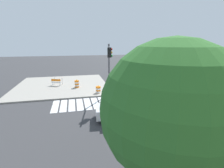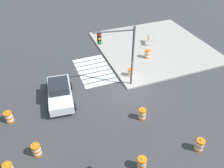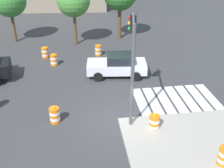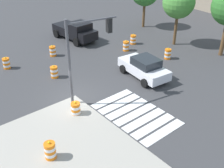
{
  "view_description": "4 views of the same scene",
  "coord_description": "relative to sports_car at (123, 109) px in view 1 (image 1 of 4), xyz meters",
  "views": [
    {
      "loc": [
        4.42,
        17.1,
        5.8
      ],
      "look_at": [
        0.73,
        1.46,
        1.75
      ],
      "focal_mm": 26.59,
      "sensor_mm": 36.0,
      "label": 1
    },
    {
      "loc": [
        -13.88,
        6.79,
        12.76
      ],
      "look_at": [
        0.6,
        1.23,
        0.6
      ],
      "focal_mm": 36.45,
      "sensor_mm": 36.0,
      "label": 2
    },
    {
      "loc": [
        -2.04,
        -12.36,
        9.03
      ],
      "look_at": [
        0.0,
        2.4,
        1.04
      ],
      "focal_mm": 43.9,
      "sensor_mm": 36.0,
      "label": 3
    },
    {
      "loc": [
        13.61,
        -8.05,
        10.0
      ],
      "look_at": [
        2.02,
        1.55,
        1.37
      ],
      "focal_mm": 43.65,
      "sensor_mm": 36.0,
      "label": 4
    }
  ],
  "objects": [
    {
      "name": "street_tree_streetside_mid",
      "position": [
        1.51,
        8.37,
        3.51
      ],
      "size": [
        3.16,
        3.16,
        5.94
      ],
      "color": "brown",
      "rests_on": "ground"
    },
    {
      "name": "ground_plane",
      "position": [
        -0.86,
        -5.7,
        -0.81
      ],
      "size": [
        120.0,
        120.0,
        0.0
      ],
      "primitive_type": "plane",
      "color": "#38383A"
    },
    {
      "name": "traffic_barrel_far_curb",
      "position": [
        -8.17,
        -7.58,
        -0.36
      ],
      "size": [
        0.56,
        0.56,
        1.02
      ],
      "color": "orange",
      "rests_on": "ground"
    },
    {
      "name": "traffic_barrel_near_corner",
      "position": [
        0.91,
        -6.78,
        -0.36
      ],
      "size": [
        0.56,
        0.56,
        1.02
      ],
      "color": "orange",
      "rests_on": "ground"
    },
    {
      "name": "construction_barricade",
      "position": [
        5.86,
        -11.46,
        -0.09
      ],
      "size": [
        1.43,
        1.18,
        1.0
      ],
      "color": "silver",
      "rests_on": "sidewalk_corner"
    },
    {
      "name": "traffic_barrel_opposite_curb",
      "position": [
        -4.31,
        -5.35,
        -0.36
      ],
      "size": [
        0.56,
        0.56,
        1.02
      ],
      "color": "orange",
      "rests_on": "ground"
    },
    {
      "name": "traffic_barrel_lane_center",
      "position": [
        -8.02,
        -3.43,
        -0.36
      ],
      "size": [
        0.56,
        0.56,
        1.02
      ],
      "color": "orange",
      "rests_on": "ground"
    },
    {
      "name": "sports_car",
      "position": [
        0.0,
        0.0,
        0.0
      ],
      "size": [
        4.48,
        2.51,
        1.63
      ],
      "color": "silver",
      "rests_on": "ground"
    },
    {
      "name": "traffic_barrel_crosswalk_end",
      "position": [
        -1.03,
        4.03,
        -0.36
      ],
      "size": [
        0.56,
        0.56,
        1.02
      ],
      "color": "orange",
      "rests_on": "ground"
    },
    {
      "name": "crosswalk_stripes",
      "position": [
        3.14,
        -3.9,
        -0.8
      ],
      "size": [
        5.1,
        3.2,
        0.02
      ],
      "color": "silver",
      "rests_on": "ground"
    },
    {
      "name": "traffic_barrel_median_near",
      "position": [
        -4.73,
        2.45,
        -0.36
      ],
      "size": [
        0.56,
        0.56,
        1.02
      ],
      "color": "orange",
      "rests_on": "ground"
    },
    {
      "name": "sidewalk_corner",
      "position": [
        5.14,
        -11.7,
        -0.74
      ],
      "size": [
        12.0,
        12.0,
        0.15
      ],
      "primitive_type": "cube",
      "color": "#9E998E",
      "rests_on": "ground"
    },
    {
      "name": "traffic_barrel_on_sidewalk",
      "position": [
        3.23,
        -9.76,
        -0.21
      ],
      "size": [
        0.56,
        0.56,
        1.02
      ],
      "color": "orange",
      "rests_on": "sidewalk_corner"
    },
    {
      "name": "traffic_light_pole",
      "position": [
        -0.05,
        -5.18,
        3.1
      ],
      "size": [
        0.81,
        3.24,
        5.5
      ],
      "color": "#4C4C51",
      "rests_on": "sidewalk_corner"
    }
  ]
}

